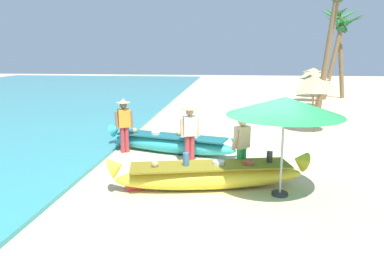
{
  "coord_description": "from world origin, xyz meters",
  "views": [
    {
      "loc": [
        -0.29,
        -7.85,
        3.12
      ],
      "look_at": [
        -1.4,
        2.39,
        0.9
      ],
      "focal_mm": 33.32,
      "sensor_mm": 36.0,
      "label": 1
    }
  ],
  "objects_px": {
    "palm_tree_tall_inland": "(341,31)",
    "palm_tree_leaning_seaward": "(339,26)",
    "person_vendor_hatted": "(190,129)",
    "person_vendor_assistant": "(124,122)",
    "patio_umbrella_large": "(285,106)",
    "palm_tree_mid_cluster": "(336,9)",
    "boat_yellow_foreground": "(211,175)",
    "person_tourist_customer": "(242,145)",
    "cooler_box": "(135,182)",
    "boat_cyan_midground": "(171,143)"
  },
  "relations": [
    {
      "from": "person_vendor_hatted",
      "to": "person_vendor_assistant",
      "type": "bearing_deg",
      "value": 159.75
    },
    {
      "from": "palm_tree_leaning_seaward",
      "to": "palm_tree_mid_cluster",
      "type": "relative_size",
      "value": 0.92
    },
    {
      "from": "person_vendor_assistant",
      "to": "palm_tree_mid_cluster",
      "type": "relative_size",
      "value": 0.26
    },
    {
      "from": "patio_umbrella_large",
      "to": "palm_tree_mid_cluster",
      "type": "relative_size",
      "value": 0.37
    },
    {
      "from": "person_vendor_assistant",
      "to": "patio_umbrella_large",
      "type": "distance_m",
      "value": 5.4
    },
    {
      "from": "cooler_box",
      "to": "palm_tree_leaning_seaward",
      "type": "bearing_deg",
      "value": 42.07
    },
    {
      "from": "person_vendor_hatted",
      "to": "cooler_box",
      "type": "bearing_deg",
      "value": -115.86
    },
    {
      "from": "palm_tree_tall_inland",
      "to": "cooler_box",
      "type": "relative_size",
      "value": 12.86
    },
    {
      "from": "palm_tree_tall_inland",
      "to": "palm_tree_leaning_seaward",
      "type": "bearing_deg",
      "value": 83.78
    },
    {
      "from": "palm_tree_tall_inland",
      "to": "cooler_box",
      "type": "xyz_separation_m",
      "value": [
        -9.07,
        -16.64,
        -4.24
      ]
    },
    {
      "from": "palm_tree_leaning_seaward",
      "to": "palm_tree_mid_cluster",
      "type": "height_order",
      "value": "palm_tree_mid_cluster"
    },
    {
      "from": "cooler_box",
      "to": "boat_yellow_foreground",
      "type": "bearing_deg",
      "value": -13.72
    },
    {
      "from": "person_tourist_customer",
      "to": "palm_tree_mid_cluster",
      "type": "height_order",
      "value": "palm_tree_mid_cluster"
    },
    {
      "from": "patio_umbrella_large",
      "to": "person_vendor_hatted",
      "type": "bearing_deg",
      "value": 136.15
    },
    {
      "from": "patio_umbrella_large",
      "to": "palm_tree_tall_inland",
      "type": "height_order",
      "value": "palm_tree_tall_inland"
    },
    {
      "from": "palm_tree_tall_inland",
      "to": "palm_tree_leaning_seaward",
      "type": "xyz_separation_m",
      "value": [
        0.1,
        0.91,
        0.35
      ]
    },
    {
      "from": "palm_tree_mid_cluster",
      "to": "cooler_box",
      "type": "relative_size",
      "value": 15.54
    },
    {
      "from": "person_vendor_hatted",
      "to": "palm_tree_mid_cluster",
      "type": "height_order",
      "value": "palm_tree_mid_cluster"
    },
    {
      "from": "patio_umbrella_large",
      "to": "palm_tree_leaning_seaward",
      "type": "bearing_deg",
      "value": 71.54
    },
    {
      "from": "person_tourist_customer",
      "to": "palm_tree_leaning_seaward",
      "type": "relative_size",
      "value": 0.26
    },
    {
      "from": "person_vendor_assistant",
      "to": "cooler_box",
      "type": "xyz_separation_m",
      "value": [
        1.11,
        -2.93,
        -0.83
      ]
    },
    {
      "from": "person_tourist_customer",
      "to": "person_vendor_assistant",
      "type": "distance_m",
      "value": 4.15
    },
    {
      "from": "boat_yellow_foreground",
      "to": "cooler_box",
      "type": "xyz_separation_m",
      "value": [
        -1.74,
        -0.2,
        -0.16
      ]
    },
    {
      "from": "person_vendor_assistant",
      "to": "palm_tree_tall_inland",
      "type": "bearing_deg",
      "value": 53.42
    },
    {
      "from": "boat_yellow_foreground",
      "to": "boat_cyan_midground",
      "type": "distance_m",
      "value": 3.16
    },
    {
      "from": "person_vendor_hatted",
      "to": "palm_tree_leaning_seaward",
      "type": "relative_size",
      "value": 0.28
    },
    {
      "from": "boat_cyan_midground",
      "to": "palm_tree_leaning_seaward",
      "type": "xyz_separation_m",
      "value": [
        8.81,
        14.51,
        4.44
      ]
    },
    {
      "from": "person_vendor_assistant",
      "to": "cooler_box",
      "type": "height_order",
      "value": "person_vendor_assistant"
    },
    {
      "from": "palm_tree_mid_cluster",
      "to": "cooler_box",
      "type": "distance_m",
      "value": 13.9
    },
    {
      "from": "boat_yellow_foreground",
      "to": "person_tourist_customer",
      "type": "height_order",
      "value": "person_tourist_customer"
    },
    {
      "from": "palm_tree_tall_inland",
      "to": "palm_tree_mid_cluster",
      "type": "relative_size",
      "value": 0.83
    },
    {
      "from": "person_tourist_customer",
      "to": "palm_tree_mid_cluster",
      "type": "xyz_separation_m",
      "value": [
        4.63,
        10.09,
        4.21
      ]
    },
    {
      "from": "palm_tree_mid_cluster",
      "to": "palm_tree_leaning_seaward",
      "type": "bearing_deg",
      "value": 72.62
    },
    {
      "from": "patio_umbrella_large",
      "to": "palm_tree_leaning_seaward",
      "type": "height_order",
      "value": "palm_tree_leaning_seaward"
    },
    {
      "from": "person_tourist_customer",
      "to": "person_vendor_assistant",
      "type": "xyz_separation_m",
      "value": [
        -3.57,
        2.13,
        0.09
      ]
    },
    {
      "from": "person_vendor_assistant",
      "to": "cooler_box",
      "type": "relative_size",
      "value": 4.02
    },
    {
      "from": "boat_yellow_foreground",
      "to": "patio_umbrella_large",
      "type": "relative_size",
      "value": 1.9
    },
    {
      "from": "person_vendor_hatted",
      "to": "person_vendor_assistant",
      "type": "distance_m",
      "value": 2.29
    },
    {
      "from": "person_tourist_customer",
      "to": "patio_umbrella_large",
      "type": "relative_size",
      "value": 0.65
    },
    {
      "from": "boat_yellow_foreground",
      "to": "palm_tree_mid_cluster",
      "type": "xyz_separation_m",
      "value": [
        5.34,
        10.69,
        4.8
      ]
    },
    {
      "from": "boat_cyan_midground",
      "to": "person_vendor_assistant",
      "type": "bearing_deg",
      "value": -175.71
    },
    {
      "from": "person_vendor_assistant",
      "to": "patio_umbrella_large",
      "type": "relative_size",
      "value": 0.69
    },
    {
      "from": "boat_cyan_midground",
      "to": "palm_tree_mid_cluster",
      "type": "height_order",
      "value": "palm_tree_mid_cluster"
    },
    {
      "from": "person_vendor_assistant",
      "to": "palm_tree_leaning_seaward",
      "type": "xyz_separation_m",
      "value": [
        10.28,
        14.62,
        3.76
      ]
    },
    {
      "from": "patio_umbrella_large",
      "to": "cooler_box",
      "type": "height_order",
      "value": "patio_umbrella_large"
    },
    {
      "from": "person_vendor_assistant",
      "to": "person_tourist_customer",
      "type": "bearing_deg",
      "value": -30.77
    },
    {
      "from": "boat_cyan_midground",
      "to": "cooler_box",
      "type": "xyz_separation_m",
      "value": [
        -0.36,
        -3.04,
        -0.15
      ]
    },
    {
      "from": "patio_umbrella_large",
      "to": "boat_yellow_foreground",
      "type": "bearing_deg",
      "value": 171.23
    },
    {
      "from": "person_tourist_customer",
      "to": "palm_tree_leaning_seaward",
      "type": "height_order",
      "value": "palm_tree_leaning_seaward"
    },
    {
      "from": "boat_yellow_foreground",
      "to": "palm_tree_tall_inland",
      "type": "bearing_deg",
      "value": 65.97
    }
  ]
}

